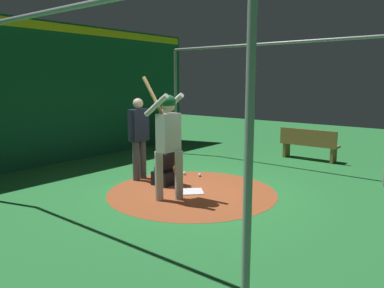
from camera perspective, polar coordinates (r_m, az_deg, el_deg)
The scene contains 13 objects.
ground_plane at distance 7.36m, azimuth 0.00°, elevation -7.31°, with size 25.39×25.39×0.00m, color #287A38.
dirt_circle at distance 7.36m, azimuth 0.00°, elevation -7.28°, with size 3.29×3.29×0.01m, color #9E4C28.
home_plate at distance 7.36m, azimuth 0.00°, elevation -7.22°, with size 0.42×0.42×0.01m, color white.
batter at distance 6.66m, azimuth -3.67°, elevation 1.21°, with size 0.68×0.49×2.22m.
catcher at distance 7.77m, azimuth -3.96°, elevation -3.63°, with size 0.58×0.40×0.94m.
umpire at distance 8.16m, azimuth -8.10°, elevation 1.48°, with size 0.22×0.49×1.77m.
back_wall at distance 10.42m, azimuth -19.59°, elevation 7.31°, with size 0.22×9.39×3.61m.
cage_frame at distance 7.04m, azimuth 0.00°, elevation 9.52°, with size 5.75×5.62×3.04m.
bat_rack at distance 12.58m, azimuth -4.84°, elevation 2.08°, with size 1.18×0.20×1.05m.
bench at distance 10.65m, azimuth 17.32°, elevation -0.01°, with size 1.56×0.36×0.85m.
baseball_0 at distance 8.63m, azimuth -1.17°, elevation -4.46°, with size 0.07×0.07×0.07m, color white.
baseball_1 at distance 8.18m, azimuth -5.66°, elevation -5.30°, with size 0.07×0.07×0.07m, color white.
baseball_2 at distance 8.48m, azimuth 1.18°, elevation -4.71°, with size 0.07×0.07×0.07m, color white.
Camera 1 is at (4.40, -5.49, 2.16)m, focal length 35.08 mm.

